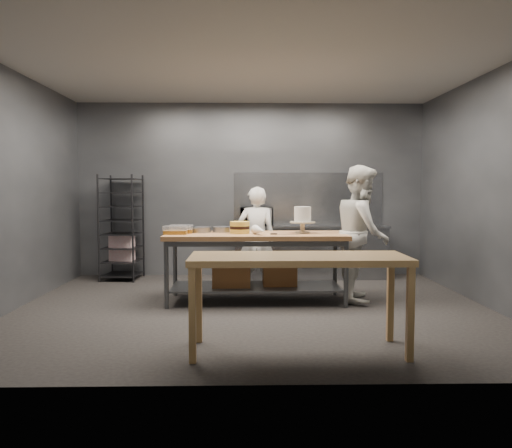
{
  "coord_description": "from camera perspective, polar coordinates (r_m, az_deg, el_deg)",
  "views": [
    {
      "loc": [
        -0.1,
        -6.25,
        1.51
      ],
      "look_at": [
        0.04,
        0.34,
        1.05
      ],
      "focal_mm": 35.0,
      "sensor_mm": 36.0,
      "label": 1
    }
  ],
  "objects": [
    {
      "name": "chef_behind",
      "position": [
        7.47,
        0.05,
        -1.66
      ],
      "size": [
        0.59,
        0.4,
        1.55
      ],
      "primitive_type": "imported",
      "rotation": [
        0.0,
        0.0,
        3.08
      ],
      "color": "white",
      "rests_on": "ground"
    },
    {
      "name": "piping_bag",
      "position": [
        6.43,
        0.44,
        -0.74
      ],
      "size": [
        0.23,
        0.4,
        0.12
      ],
      "primitive_type": "cone",
      "rotation": [
        1.57,
        0.0,
        0.3
      ],
      "color": "silver",
      "rests_on": "work_table"
    },
    {
      "name": "layer_cake",
      "position": [
        6.66,
        -1.87,
        -0.4
      ],
      "size": [
        0.26,
        0.26,
        0.16
      ],
      "color": "#EDCC4B",
      "rests_on": "work_table"
    },
    {
      "name": "cake_pans",
      "position": [
        6.88,
        -6.01,
        -0.64
      ],
      "size": [
        0.76,
        0.33,
        0.07
      ],
      "color": "gray",
      "rests_on": "work_table"
    },
    {
      "name": "work_table",
      "position": [
        6.72,
        -0.19,
        -4.03
      ],
      "size": [
        2.4,
        0.9,
        0.92
      ],
      "color": "#98673D",
      "rests_on": "ground"
    },
    {
      "name": "frosted_cake_stand",
      "position": [
        6.71,
        5.35,
        0.82
      ],
      "size": [
        0.34,
        0.34,
        0.36
      ],
      "color": "#BBB195",
      "rests_on": "work_table"
    },
    {
      "name": "back_wall",
      "position": [
        8.75,
        -0.55,
        3.93
      ],
      "size": [
        6.0,
        0.04,
        3.0
      ],
      "primitive_type": "cube",
      "color": "#4C4F54",
      "rests_on": "ground"
    },
    {
      "name": "microwave",
      "position": [
        8.44,
        0.05,
        0.87
      ],
      "size": [
        0.54,
        0.37,
        0.3
      ],
      "primitive_type": "imported",
      "color": "black",
      "rests_on": "back_counter"
    },
    {
      "name": "splashback_panel",
      "position": [
        8.8,
        5.98,
        2.93
      ],
      "size": [
        2.6,
        0.02,
        0.9
      ],
      "primitive_type": "cube",
      "color": "slate",
      "rests_on": "back_counter"
    },
    {
      "name": "speed_rack",
      "position": [
        8.63,
        -15.1,
        -0.49
      ],
      "size": [
        0.65,
        0.69,
        1.75
      ],
      "color": "black",
      "rests_on": "ground"
    },
    {
      "name": "near_counter",
      "position": [
        4.64,
        4.87,
        -4.67
      ],
      "size": [
        2.0,
        0.7,
        0.9
      ],
      "color": "olive",
      "rests_on": "ground"
    },
    {
      "name": "back_counter",
      "position": [
        8.56,
        6.19,
        -3.13
      ],
      "size": [
        2.6,
        0.6,
        0.9
      ],
      "color": "slate",
      "rests_on": "ground"
    },
    {
      "name": "ground",
      "position": [
        6.43,
        -0.29,
        -9.59
      ],
      "size": [
        6.0,
        6.0,
        0.0
      ],
      "primitive_type": "plane",
      "color": "black",
      "rests_on": "ground"
    },
    {
      "name": "pastry_clamshells",
      "position": [
        6.71,
        -8.85,
        -0.62
      ],
      "size": [
        0.37,
        0.37,
        0.11
      ],
      "color": "#A26D20",
      "rests_on": "work_table"
    },
    {
      "name": "chef_right",
      "position": [
        6.91,
        12.03,
        -1.03
      ],
      "size": [
        0.86,
        1.01,
        1.83
      ],
      "primitive_type": "imported",
      "rotation": [
        0.0,
        0.0,
        1.36
      ],
      "color": "silver",
      "rests_on": "ground"
    },
    {
      "name": "offset_spatula",
      "position": [
        6.52,
        2.82,
        -1.16
      ],
      "size": [
        0.36,
        0.02,
        0.02
      ],
      "color": "slate",
      "rests_on": "work_table"
    }
  ]
}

